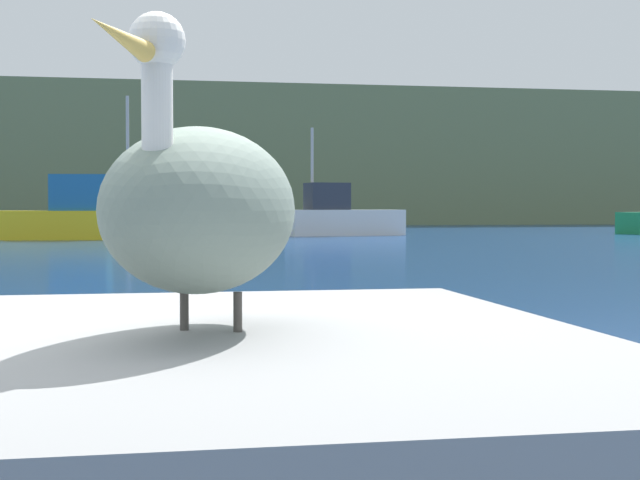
% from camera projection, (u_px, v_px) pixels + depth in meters
% --- Properties ---
extents(hillside_backdrop, '(140.00, 17.27, 9.08)m').
position_uv_depth(hillside_backdrop, '(142.00, 160.00, 67.17)').
color(hillside_backdrop, '#6B7A51').
rests_on(hillside_backdrop, ground).
extents(pier_dock, '(2.58, 3.02, 0.82)m').
position_uv_depth(pier_dock, '(206.00, 457.00, 3.15)').
color(pier_dock, '#989898').
rests_on(pier_dock, ground).
extents(pelican, '(0.94, 1.39, 0.98)m').
position_uv_depth(pelican, '(204.00, 207.00, 3.11)').
color(pelican, gray).
rests_on(pelican, pier_dock).
extents(fishing_boat_white, '(5.11, 2.19, 4.51)m').
position_uv_depth(fishing_boat_white, '(341.00, 216.00, 40.05)').
color(fishing_boat_white, white).
rests_on(fishing_boat_white, ground).
extents(fishing_boat_yellow, '(6.94, 2.63, 5.38)m').
position_uv_depth(fishing_boat_yellow, '(75.00, 217.00, 35.56)').
color(fishing_boat_yellow, yellow).
rests_on(fishing_boat_yellow, ground).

